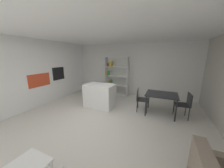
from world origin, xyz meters
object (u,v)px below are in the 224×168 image
object	(u,v)px
open_bookshelf	(115,75)
kitchen_island	(100,96)
child_table	(29,168)
dining_table	(161,96)
built_in_oven	(59,73)
dining_chair_island_side	(140,98)
dining_chair_window_side	(185,103)

from	to	relation	value
open_bookshelf	kitchen_island	bearing A→B (deg)	-87.02
child_table	dining_table	xyz separation A→B (m)	(1.68, 3.48, 0.29)
kitchen_island	dining_table	bearing A→B (deg)	7.87
kitchen_island	child_table	size ratio (longest dim) A/B	2.13
built_in_oven	open_bookshelf	xyz separation A→B (m)	(2.18, 1.73, -0.18)
kitchen_island	child_table	world-z (taller)	kitchen_island
kitchen_island	dining_chair_island_side	distance (m)	1.60
dining_chair_window_side	child_table	bearing A→B (deg)	-41.79
dining_chair_window_side	dining_chair_island_side	distance (m)	1.45
kitchen_island	child_table	distance (m)	3.23
child_table	dining_table	bearing A→B (deg)	64.26
dining_table	dining_chair_island_side	distance (m)	0.74
built_in_oven	dining_chair_island_side	size ratio (longest dim) A/B	0.74
open_bookshelf	dining_chair_island_side	distance (m)	2.31
child_table	dining_chair_island_side	distance (m)	3.60
built_in_oven	dining_chair_window_side	size ratio (longest dim) A/B	0.72
dining_chair_window_side	kitchen_island	bearing A→B (deg)	-91.03
dining_table	kitchen_island	bearing A→B (deg)	-172.13
child_table	dining_chair_island_side	bearing A→B (deg)	74.61
kitchen_island	dining_chair_island_side	world-z (taller)	kitchen_island
dining_chair_window_side	dining_chair_island_side	size ratio (longest dim) A/B	1.02
child_table	built_in_oven	bearing A→B (deg)	131.70
dining_chair_window_side	open_bookshelf	bearing A→B (deg)	-122.72
dining_table	dining_chair_island_side	size ratio (longest dim) A/B	1.23
kitchen_island	open_bookshelf	world-z (taller)	open_bookshelf
built_in_oven	kitchen_island	xyz separation A→B (m)	(2.28, -0.08, -0.76)
dining_table	open_bookshelf	bearing A→B (deg)	147.92
open_bookshelf	dining_table	distance (m)	2.84
built_in_oven	child_table	xyz separation A→B (m)	(2.89, -3.24, -0.85)
child_table	dining_table	world-z (taller)	dining_table
dining_chair_window_side	dining_chair_island_side	xyz separation A→B (m)	(-1.45, -0.02, -0.01)
child_table	kitchen_island	bearing A→B (deg)	100.94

